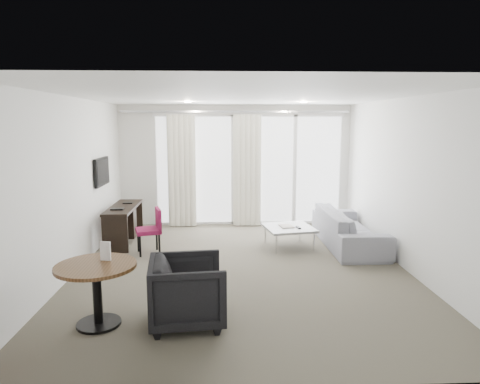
{
  "coord_description": "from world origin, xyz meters",
  "views": [
    {
      "loc": [
        -0.29,
        -6.29,
        2.22
      ],
      "look_at": [
        0.0,
        0.6,
        1.1
      ],
      "focal_mm": 32.0,
      "sensor_mm": 36.0,
      "label": 1
    }
  ],
  "objects_px": {
    "desk": "(124,224)",
    "tub_armchair": "(188,291)",
    "rattan_chair_a": "(255,196)",
    "round_table": "(97,295)",
    "coffee_table": "(289,237)",
    "sofa": "(349,228)",
    "rattan_chair_b": "(316,192)",
    "desk_chair": "(148,231)"
  },
  "relations": [
    {
      "from": "desk",
      "to": "tub_armchair",
      "type": "xyz_separation_m",
      "value": [
        1.45,
        -3.35,
        0.03
      ]
    },
    {
      "from": "tub_armchair",
      "to": "rattan_chair_a",
      "type": "xyz_separation_m",
      "value": [
        1.21,
        5.96,
        0.03
      ]
    },
    {
      "from": "desk",
      "to": "rattan_chair_a",
      "type": "xyz_separation_m",
      "value": [
        2.66,
        2.61,
        0.06
      ]
    },
    {
      "from": "round_table",
      "to": "coffee_table",
      "type": "distance_m",
      "value": 3.89
    },
    {
      "from": "tub_armchair",
      "to": "sofa",
      "type": "height_order",
      "value": "tub_armchair"
    },
    {
      "from": "tub_armchair",
      "to": "coffee_table",
      "type": "xyz_separation_m",
      "value": [
        1.59,
        2.92,
        -0.19
      ]
    },
    {
      "from": "coffee_table",
      "to": "rattan_chair_a",
      "type": "height_order",
      "value": "rattan_chair_a"
    },
    {
      "from": "coffee_table",
      "to": "rattan_chair_b",
      "type": "bearing_deg",
      "value": 70.86
    },
    {
      "from": "round_table",
      "to": "desk_chair",
      "type": "bearing_deg",
      "value": 87.46
    },
    {
      "from": "coffee_table",
      "to": "round_table",
      "type": "bearing_deg",
      "value": -131.5
    },
    {
      "from": "rattan_chair_a",
      "to": "coffee_table",
      "type": "bearing_deg",
      "value": -93.67
    },
    {
      "from": "desk",
      "to": "desk_chair",
      "type": "distance_m",
      "value": 0.92
    },
    {
      "from": "sofa",
      "to": "coffee_table",
      "type": "bearing_deg",
      "value": 92.42
    },
    {
      "from": "coffee_table",
      "to": "rattan_chair_b",
      "type": "distance_m",
      "value": 4.07
    },
    {
      "from": "round_table",
      "to": "sofa",
      "type": "bearing_deg",
      "value": 38.83
    },
    {
      "from": "sofa",
      "to": "rattan_chair_b",
      "type": "relative_size",
      "value": 3.06
    },
    {
      "from": "desk",
      "to": "round_table",
      "type": "xyz_separation_m",
      "value": [
        0.46,
        -3.35,
        0.01
      ]
    },
    {
      "from": "desk",
      "to": "tub_armchair",
      "type": "bearing_deg",
      "value": -66.66
    },
    {
      "from": "coffee_table",
      "to": "rattan_chair_a",
      "type": "relative_size",
      "value": 1.02
    },
    {
      "from": "sofa",
      "to": "rattan_chair_b",
      "type": "distance_m",
      "value": 3.81
    },
    {
      "from": "desk_chair",
      "to": "tub_armchair",
      "type": "height_order",
      "value": "desk_chair"
    },
    {
      "from": "desk_chair",
      "to": "rattan_chair_a",
      "type": "bearing_deg",
      "value": 41.52
    },
    {
      "from": "desk_chair",
      "to": "sofa",
      "type": "xyz_separation_m",
      "value": [
        3.56,
        0.33,
        -0.06
      ]
    },
    {
      "from": "tub_armchair",
      "to": "rattan_chair_b",
      "type": "relative_size",
      "value": 1.13
    },
    {
      "from": "rattan_chair_a",
      "to": "tub_armchair",
      "type": "bearing_deg",
      "value": -112.2
    },
    {
      "from": "coffee_table",
      "to": "rattan_chair_a",
      "type": "xyz_separation_m",
      "value": [
        -0.37,
        3.04,
        0.22
      ]
    },
    {
      "from": "desk",
      "to": "sofa",
      "type": "xyz_separation_m",
      "value": [
        4.14,
        -0.39,
        -0.02
      ]
    },
    {
      "from": "desk",
      "to": "rattan_chair_b",
      "type": "xyz_separation_m",
      "value": [
        4.37,
        3.41,
        0.02
      ]
    },
    {
      "from": "desk_chair",
      "to": "tub_armchair",
      "type": "distance_m",
      "value": 2.77
    },
    {
      "from": "rattan_chair_a",
      "to": "rattan_chair_b",
      "type": "relative_size",
      "value": 1.12
    },
    {
      "from": "desk",
      "to": "coffee_table",
      "type": "xyz_separation_m",
      "value": [
        3.03,
        -0.43,
        -0.16
      ]
    },
    {
      "from": "desk",
      "to": "desk_chair",
      "type": "relative_size",
      "value": 1.88
    },
    {
      "from": "desk_chair",
      "to": "coffee_table",
      "type": "distance_m",
      "value": 2.49
    },
    {
      "from": "desk_chair",
      "to": "rattan_chair_a",
      "type": "distance_m",
      "value": 3.93
    },
    {
      "from": "coffee_table",
      "to": "sofa",
      "type": "relative_size",
      "value": 0.37
    },
    {
      "from": "desk_chair",
      "to": "rattan_chair_b",
      "type": "bearing_deg",
      "value": 31.05
    },
    {
      "from": "round_table",
      "to": "rattan_chair_a",
      "type": "height_order",
      "value": "rattan_chair_a"
    },
    {
      "from": "tub_armchair",
      "to": "sofa",
      "type": "xyz_separation_m",
      "value": [
        2.69,
        2.97,
        -0.05
      ]
    },
    {
      "from": "sofa",
      "to": "round_table",
      "type": "bearing_deg",
      "value": 128.83
    },
    {
      "from": "desk",
      "to": "rattan_chair_b",
      "type": "relative_size",
      "value": 2.01
    },
    {
      "from": "rattan_chair_b",
      "to": "round_table",
      "type": "bearing_deg",
      "value": -111.43
    },
    {
      "from": "sofa",
      "to": "rattan_chair_a",
      "type": "relative_size",
      "value": 2.74
    }
  ]
}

